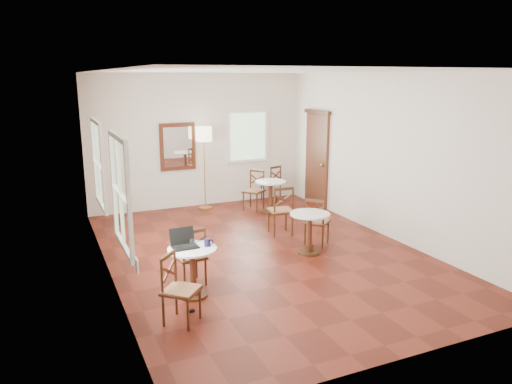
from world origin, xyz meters
The scene contains 17 objects.
ground centered at (0.00, 0.00, 0.00)m, with size 7.00×7.00×0.00m, color #5A190F.
room_shell centered at (-0.06, 0.27, 1.89)m, with size 5.02×7.02×3.01m.
cafe_table_near centered at (-1.57, -1.14, 0.43)m, with size 0.66×0.66×0.70m.
cafe_table_mid centered at (0.70, -0.33, 0.44)m, with size 0.67×0.67×0.71m.
cafe_table_back centered at (1.21, 2.23, 0.44)m, with size 0.67×0.67×0.71m.
chair_near_a centered at (-1.48, -0.74, 0.43)m, with size 0.44×0.44×0.86m.
chair_near_b centered at (-1.93, -1.76, 0.43)m, with size 0.56×0.56×0.86m.
chair_mid_a centered at (0.74, 0.79, 0.47)m, with size 0.49×0.49×0.94m.
chair_mid_b centered at (1.03, 0.00, 0.43)m, with size 0.56×0.56×0.86m.
chair_back_a centered at (1.71, 3.21, 0.43)m, with size 0.50×0.50×0.85m.
chair_back_b centered at (0.99, 2.63, 0.44)m, with size 0.57×0.57×0.88m.
floor_lamp centered at (0.01, 3.15, 1.57)m, with size 0.36×0.36×1.85m.
laptop centered at (-1.66, -1.03, 0.76)m, with size 0.35×0.30×0.24m.
mouse centered at (-1.74, -1.11, 0.71)m, with size 0.10×0.06×0.04m, color black.
navy_mug centered at (-1.36, -1.15, 0.75)m, with size 0.13×0.09×0.10m.
water_glass centered at (-1.56, -1.11, 0.75)m, with size 0.07×0.07×0.11m, color white.
power_adapter centered at (-1.74, -1.56, 0.02)m, with size 0.09×0.06×0.04m, color black.
Camera 1 is at (-3.30, -7.08, 2.91)m, focal length 34.20 mm.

